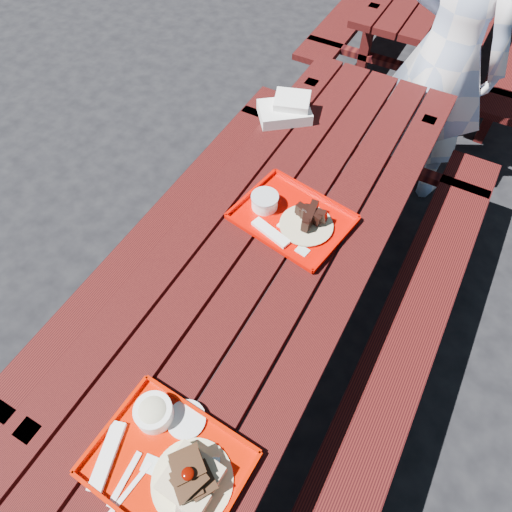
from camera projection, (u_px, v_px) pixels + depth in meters
name	position (u px, v px, depth m)	size (l,w,h in m)	color
ground	(270.00, 328.00, 2.31)	(60.00, 60.00, 0.00)	black
picnic_table_near	(274.00, 267.00, 1.86)	(1.41, 2.40, 0.75)	#47100D
near_tray	(171.00, 455.00, 1.23)	(0.43, 0.35, 0.13)	red
far_tray	(290.00, 217.00, 1.74)	(0.46, 0.39, 0.07)	#D60800
white_cloth	(287.00, 109.00, 2.08)	(0.28, 0.27, 0.09)	white
person	(447.00, 56.00, 2.27)	(0.60, 0.39, 1.65)	#AFC5EE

